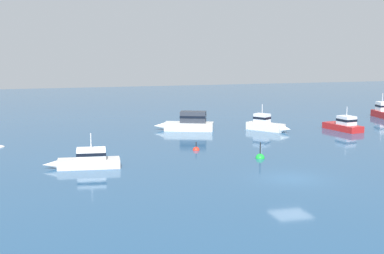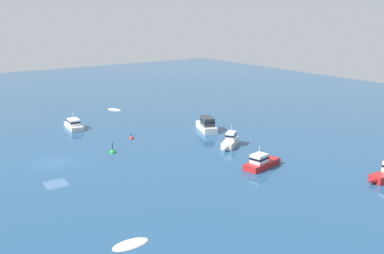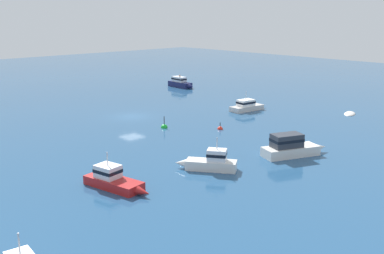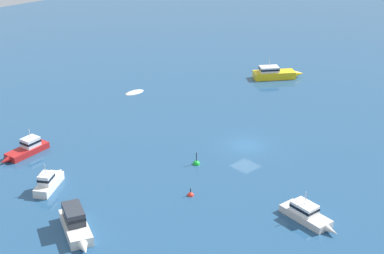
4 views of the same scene
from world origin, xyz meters
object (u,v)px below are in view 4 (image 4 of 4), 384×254
at_px(rib, 134,93).
at_px(channel_buoy, 196,164).
at_px(motor_cruiser_1, 49,181).
at_px(mooring_buoy, 191,195).
at_px(powerboat_1, 27,148).
at_px(motor_cruiser, 275,73).
at_px(cabin_cruiser_1, 75,223).
at_px(cabin_cruiser, 307,214).

relative_size(rib, channel_buoy, 1.75).
distance_m(motor_cruiser_1, mooring_buoy, 12.97).
relative_size(motor_cruiser_1, mooring_buoy, 4.56).
bearing_deg(mooring_buoy, powerboat_1, 19.94).
bearing_deg(rib, motor_cruiser_1, 34.29).
distance_m(motor_cruiser, powerboat_1, 36.70).
xyz_separation_m(cabin_cruiser_1, rib, (21.63, -23.06, -0.80)).
xyz_separation_m(rib, mooring_buoy, (-23.85, 12.51, 0.01)).
distance_m(motor_cruiser_1, channel_buoy, 14.22).
xyz_separation_m(channel_buoy, mooring_buoy, (-3.95, 4.53, -0.01)).
distance_m(cabin_cruiser_1, rib, 31.63).
bearing_deg(channel_buoy, mooring_buoy, 131.03).
bearing_deg(cabin_cruiser_1, mooring_buoy, 99.47).
distance_m(motor_cruiser, motor_cruiser_1, 38.92).
relative_size(powerboat_1, channel_buoy, 3.52).
height_order(motor_cruiser, mooring_buoy, motor_cruiser).
relative_size(cabin_cruiser, motor_cruiser, 0.85).
distance_m(cabin_cruiser_1, mooring_buoy, 10.81).
relative_size(cabin_cruiser_1, channel_buoy, 3.82).
relative_size(motor_cruiser, channel_buoy, 4.08).
distance_m(channel_buoy, mooring_buoy, 6.01).
distance_m(motor_cruiser, rib, 19.87).
bearing_deg(cabin_cruiser_1, rib, 154.50).
height_order(powerboat_1, channel_buoy, powerboat_1).
xyz_separation_m(motor_cruiser_1, channel_buoy, (-5.95, -12.90, -0.62)).
xyz_separation_m(cabin_cruiser_1, motor_cruiser_1, (7.69, -2.19, -0.17)).
xyz_separation_m(motor_cruiser_1, rib, (13.95, -20.87, -0.63)).
relative_size(powerboat_1, rib, 2.02).
bearing_deg(powerboat_1, cabin_cruiser, 100.32).
distance_m(motor_cruiser, mooring_buoy, 33.71).
height_order(channel_buoy, mooring_buoy, channel_buoy).
relative_size(cabin_cruiser, motor_cruiser_1, 1.23).
xyz_separation_m(motor_cruiser, channel_buoy, (-10.95, 25.70, -0.70)).
bearing_deg(rib, powerboat_1, 18.97).
height_order(powerboat_1, motor_cruiser_1, motor_cruiser_1).
xyz_separation_m(cabin_cruiser, motor_cruiser_1, (19.33, 12.65, 0.06)).
bearing_deg(cabin_cruiser, channel_buoy, -175.28).
bearing_deg(cabin_cruiser, cabin_cruiser_1, -122.35).
bearing_deg(powerboat_1, rib, -172.78).
bearing_deg(cabin_cruiser_1, powerboat_1, -173.92).
xyz_separation_m(powerboat_1, channel_buoy, (-13.61, -10.90, -0.57)).
relative_size(motor_cruiser_1, rib, 1.62).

